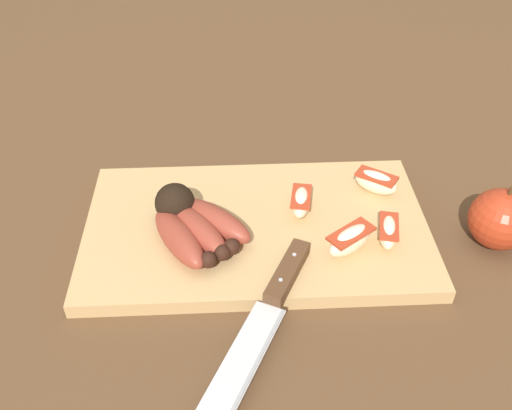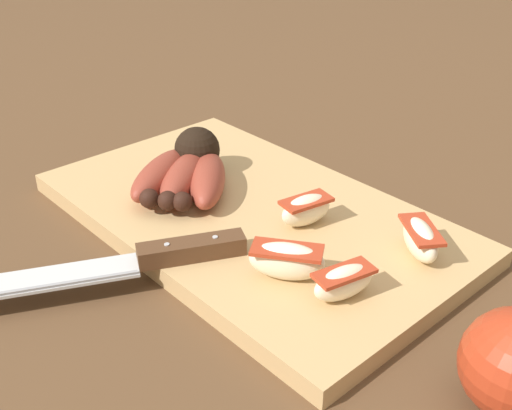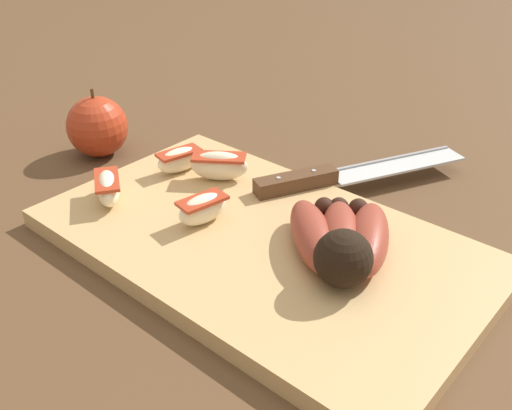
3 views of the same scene
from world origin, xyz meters
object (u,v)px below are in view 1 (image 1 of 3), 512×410
Objects in this scene: banana_bunch at (193,224)px; apple_wedge_far at (350,240)px; apple_wedge_extra at (301,202)px; apple_wedge_middle at (376,182)px; chefs_knife at (272,303)px; whole_apple at (501,219)px; apple_wedge_near at (388,231)px.

banana_bunch is 0.20m from apple_wedge_far.
apple_wedge_far reaches higher than apple_wedge_extra.
apple_wedge_far is (0.06, 0.12, 0.00)m from apple_wedge_middle.
chefs_knife is 4.42× the size of apple_wedge_extra.
whole_apple is at bearing 147.76° from apple_wedge_middle.
chefs_knife is 0.19m from apple_wedge_near.
apple_wedge_far reaches higher than chefs_knife.
apple_wedge_far is (0.05, 0.02, 0.00)m from apple_wedge_near.
banana_bunch is at bearing -1.55° from whole_apple.
apple_wedge_middle is 0.17m from whole_apple.
apple_wedge_far is at bearing 17.41° from apple_wedge_near.
apple_wedge_extra is (0.11, 0.04, -0.00)m from apple_wedge_middle.
apple_wedge_near is at bearing -162.59° from apple_wedge_far.
apple_wedge_near is at bearing -146.56° from chefs_knife.
apple_wedge_far is (-0.10, -0.09, 0.01)m from chefs_knife.
apple_wedge_far is at bearing 123.64° from apple_wedge_extra.
apple_wedge_near is 1.03× the size of apple_wedge_extra.
whole_apple is at bearing 178.45° from banana_bunch.
apple_wedge_middle is at bearing -162.58° from banana_bunch.
banana_bunch is at bearing -5.03° from apple_wedge_near.
chefs_knife is 3.76× the size of apple_wedge_far.
apple_wedge_near is (-0.25, 0.02, -0.00)m from banana_bunch.
apple_wedge_extra is (-0.14, -0.04, -0.00)m from banana_bunch.
apple_wedge_middle is 0.12m from apple_wedge_extra.
whole_apple is (-0.30, -0.11, 0.01)m from chefs_knife.
whole_apple reaches higher than apple_wedge_near.
banana_bunch is at bearing 17.42° from apple_wedge_middle.
apple_wedge_extra is (0.10, -0.06, 0.00)m from apple_wedge_near.
apple_wedge_far is at bearing 7.77° from whole_apple.
apple_wedge_near is 0.66× the size of whole_apple.
apple_wedge_extra is at bearing -56.36° from apple_wedge_far.
apple_wedge_far is (-0.20, 0.04, -0.00)m from banana_bunch.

